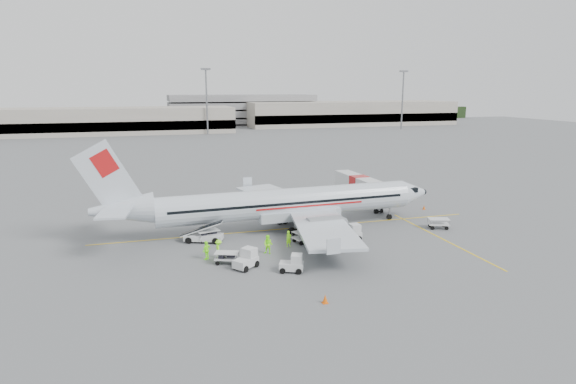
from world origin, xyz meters
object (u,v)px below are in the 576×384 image
object	(u,v)px
aircraft	(288,183)
tug_fore	(350,232)
belt_loader	(203,229)
jet_bridge	(359,190)
tug_mid	(291,263)
tug_aft	(246,259)

from	to	relation	value
aircraft	tug_fore	distance (m)	8.78
aircraft	belt_loader	size ratio (longest dim) A/B	7.40
jet_bridge	tug_mid	distance (m)	26.82
aircraft	jet_bridge	size ratio (longest dim) A/B	2.58
belt_loader	tug_mid	world-z (taller)	belt_loader
aircraft	belt_loader	xyz separation A→B (m)	(-9.69, -1.82, -3.88)
jet_bridge	tug_mid	world-z (taller)	jet_bridge
tug_fore	tug_aft	distance (m)	13.05
jet_bridge	belt_loader	world-z (taller)	jet_bridge
belt_loader	tug_fore	size ratio (longest dim) A/B	2.35
tug_fore	jet_bridge	bearing A→B (deg)	61.57
belt_loader	tug_aft	distance (m)	9.05
aircraft	tug_fore	xyz separation A→B (m)	(5.11, -5.61, -4.43)
tug_mid	tug_aft	world-z (taller)	tug_aft
jet_bridge	tug_mid	size ratio (longest dim) A/B	7.26
belt_loader	tug_fore	world-z (taller)	belt_loader
aircraft	tug_aft	bearing A→B (deg)	-126.25
aircraft	tug_fore	size ratio (longest dim) A/B	17.42
tug_fore	tug_mid	size ratio (longest dim) A/B	1.08
jet_bridge	belt_loader	size ratio (longest dim) A/B	2.87
jet_bridge	belt_loader	xyz separation A→B (m)	(-22.44, -10.84, -0.55)
tug_aft	aircraft	bearing A→B (deg)	16.62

